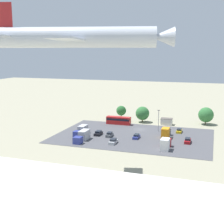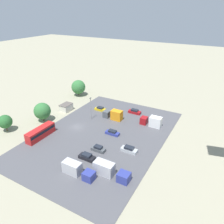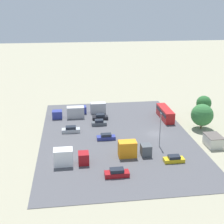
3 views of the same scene
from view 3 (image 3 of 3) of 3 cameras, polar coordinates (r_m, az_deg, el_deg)
The scene contains 17 objects.
ground_plane at distance 80.43m, azimuth 7.88°, elevation -3.99°, with size 400.00×400.00×0.00m, color gray.
parking_lot_surface at distance 78.44m, azimuth 0.73°, elevation -4.39°, with size 54.57×36.98×0.08m.
shed_building at distance 76.44m, azimuth 18.01°, elevation -5.00°, with size 4.76×3.51×2.65m.
bus at distance 90.58m, azimuth 9.70°, elevation -0.18°, with size 10.05×2.60×3.16m.
parked_car_0 at distance 89.13m, azimuth -2.18°, elevation -0.95°, with size 1.97×4.43×1.57m.
parked_car_1 at distance 76.21m, azimuth -1.09°, elevation -4.60°, with size 1.77×4.52×1.46m.
parked_car_2 at distance 84.88m, azimuth -2.38°, elevation -2.00°, with size 1.74×4.06×1.60m.
parked_car_3 at distance 67.24m, azimuth 11.25°, elevation -8.45°, with size 1.85×4.31×1.41m.
parked_car_4 at distance 80.99m, azimuth -7.53°, elevation -3.23°, with size 1.89×4.64×1.62m.
parked_car_5 at distance 60.87m, azimuth 0.89°, elevation -11.11°, with size 1.87×4.75×1.61m.
parked_truck_0 at distance 94.48m, azimuth -3.40°, elevation 0.70°, with size 2.40×8.42×3.05m.
parked_truck_1 at distance 90.93m, azimuth -7.62°, elevation -0.14°, with size 2.51×9.14×3.21m.
parked_truck_2 at distance 67.99m, azimuth 3.80°, elevation -6.81°, with size 2.46×7.13×3.52m.
parked_truck_3 at distance 65.08m, azimuth -7.85°, elevation -8.22°, with size 2.50×7.15×3.50m.
tree_near_shed at distance 96.75m, azimuth 16.44°, elevation 1.57°, with size 4.42×4.42×5.62m.
tree_apron_mid at distance 85.05m, azimuth 16.15°, elevation -0.52°, with size 5.81×5.81×6.73m.
light_pole_lot_centre at distance 71.91m, azimuth 8.81°, elevation -2.96°, with size 0.90×0.28×8.17m.
Camera 3 is at (-71.06, 20.59, 31.56)m, focal length 50.00 mm.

